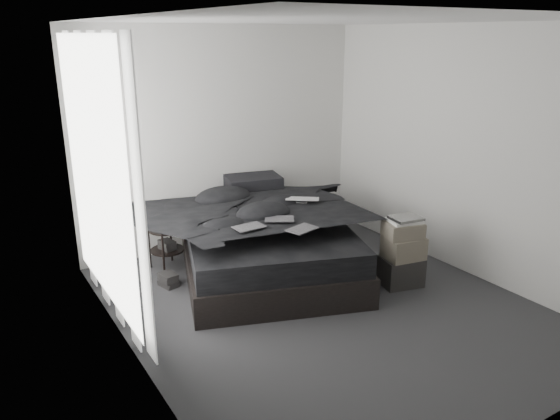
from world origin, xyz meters
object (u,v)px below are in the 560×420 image
bed (266,257)px  side_stand (167,239)px  laptop (302,194)px  box_lower (401,271)px

bed → side_stand: bearing=163.9°
bed → side_stand: side_stand is taller
laptop → box_lower: 1.32m
laptop → side_stand: 1.57m
side_stand → box_lower: size_ratio=1.69×
bed → box_lower: size_ratio=5.64×
bed → box_lower: bed is taller
laptop → side_stand: bearing=-171.5°
box_lower → side_stand: bearing=138.7°
side_stand → bed: bearing=-35.1°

